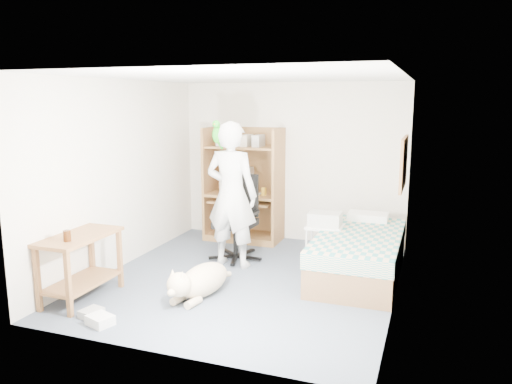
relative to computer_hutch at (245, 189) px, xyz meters
The scene contains 21 objects.
floor 2.05m from the computer_hutch, 68.06° to the right, with size 4.00×4.00×0.00m, color #4B5766.
wall_back 0.86m from the computer_hutch, 20.54° to the left, with size 3.60×0.02×2.50m, color silver.
wall_right 3.07m from the computer_hutch, 34.80° to the right, with size 0.02×4.00×2.50m, color silver.
wall_left 2.10m from the computer_hutch, 122.33° to the right, with size 0.02×4.00×2.50m, color silver.
ceiling 2.52m from the computer_hutch, 68.06° to the right, with size 3.60×4.00×0.02m, color white.
computer_hutch is the anchor object (origin of this frame).
bed 2.35m from the computer_hutch, 29.29° to the right, with size 1.02×2.02×0.66m.
side_desk 3.08m from the computer_hutch, 106.14° to the right, with size 0.50×1.00×0.75m.
corkboard 2.69m from the computer_hutch, 18.72° to the right, with size 0.04×0.94×0.66m.
office_chair 1.07m from the computer_hutch, 74.90° to the right, with size 0.67×0.67×1.18m.
person 1.32m from the computer_hutch, 76.50° to the right, with size 0.72×0.47×1.96m, color silver.
parrot 1.60m from the computer_hutch, 85.21° to the right, with size 0.14×0.25×0.40m.
dog 2.54m from the computer_hutch, 81.00° to the right, with size 0.52×1.18×0.44m.
printer_cart 1.82m from the computer_hutch, 31.42° to the right, with size 0.49×0.39×0.58m.
printer 1.77m from the computer_hutch, 31.42° to the right, with size 0.42×0.32×0.18m, color #ADADA8.
crt_monitor 0.20m from the computer_hutch, behind, with size 0.43×0.46×0.39m.
keyboard 0.22m from the computer_hutch, 100.01° to the right, with size 0.45×0.16×0.03m, color beige.
pencil_cup 0.37m from the computer_hutch, 13.79° to the right, with size 0.08×0.08×0.12m, color gold.
drink_glass 3.28m from the computer_hutch, 104.10° to the right, with size 0.08×0.08×0.12m, color #3C1D09.
floor_box_a 3.53m from the computer_hutch, 93.99° to the right, with size 0.25×0.20×0.10m, color silver.
floor_box_b 3.43m from the computer_hutch, 97.75° to the right, with size 0.18×0.22×0.08m, color #AAA9A5.
Camera 1 is at (2.13, -5.59, 2.24)m, focal length 35.00 mm.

